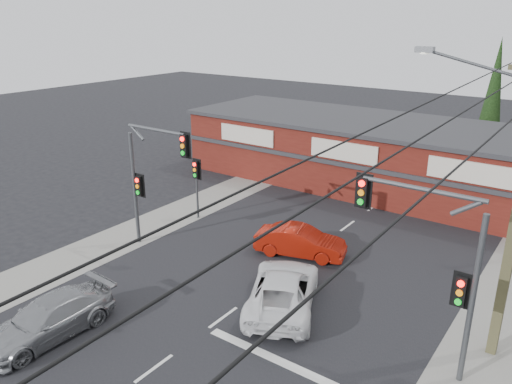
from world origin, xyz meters
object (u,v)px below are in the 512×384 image
Objects in this scene: silver_suv at (49,319)px; shop_building at (385,155)px; white_suv at (283,289)px; red_sedan at (300,241)px.

shop_building is at bearing 83.58° from silver_suv.
white_suv reaches higher than red_sedan.
silver_suv is 0.17× the size of shop_building.
red_sedan is at bearing -92.43° from white_suv.
silver_suv is (-5.58, -6.29, -0.04)m from white_suv.
white_suv is at bearing 50.35° from silver_suv.
red_sedan is (3.89, 10.41, 0.00)m from silver_suv.
shop_building reaches higher than white_suv.
silver_suv is 11.11m from red_sedan.
shop_building is (-0.67, 11.57, 1.45)m from red_sedan.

